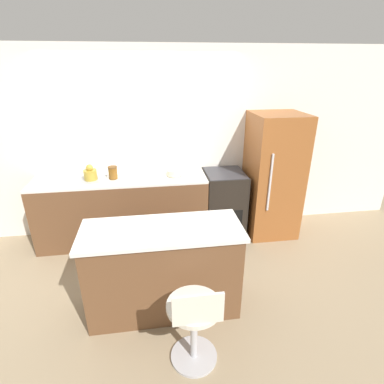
{
  "coord_description": "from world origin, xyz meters",
  "views": [
    {
      "loc": [
        0.07,
        -3.54,
        2.37
      ],
      "look_at": [
        0.53,
        -0.38,
        0.99
      ],
      "focal_mm": 28.0,
      "sensor_mm": 36.0,
      "label": 1
    }
  ],
  "objects_px": {
    "refrigerator": "(273,176)",
    "kettle": "(90,174)",
    "mixing_bowl": "(174,173)",
    "stool_chair": "(195,323)",
    "oven_range": "(224,203)"
  },
  "relations": [
    {
      "from": "refrigerator",
      "to": "mixing_bowl",
      "type": "bearing_deg",
      "value": 178.41
    },
    {
      "from": "stool_chair",
      "to": "mixing_bowl",
      "type": "bearing_deg",
      "value": 88.98
    },
    {
      "from": "stool_chair",
      "to": "kettle",
      "type": "height_order",
      "value": "kettle"
    },
    {
      "from": "oven_range",
      "to": "stool_chair",
      "type": "relative_size",
      "value": 1.1
    },
    {
      "from": "refrigerator",
      "to": "kettle",
      "type": "height_order",
      "value": "refrigerator"
    },
    {
      "from": "stool_chair",
      "to": "kettle",
      "type": "relative_size",
      "value": 4.15
    },
    {
      "from": "kettle",
      "to": "oven_range",
      "type": "bearing_deg",
      "value": 0.32
    },
    {
      "from": "kettle",
      "to": "refrigerator",
      "type": "bearing_deg",
      "value": -0.89
    },
    {
      "from": "kettle",
      "to": "mixing_bowl",
      "type": "height_order",
      "value": "kettle"
    },
    {
      "from": "stool_chair",
      "to": "kettle",
      "type": "bearing_deg",
      "value": 117.37
    },
    {
      "from": "stool_chair",
      "to": "mixing_bowl",
      "type": "xyz_separation_m",
      "value": [
        0.04,
        2.06,
        0.56
      ]
    },
    {
      "from": "mixing_bowl",
      "to": "oven_range",
      "type": "bearing_deg",
      "value": 0.81
    },
    {
      "from": "refrigerator",
      "to": "stool_chair",
      "type": "xyz_separation_m",
      "value": [
        -1.44,
        -2.02,
        -0.45
      ]
    },
    {
      "from": "mixing_bowl",
      "to": "kettle",
      "type": "bearing_deg",
      "value": -180.0
    },
    {
      "from": "oven_range",
      "to": "refrigerator",
      "type": "height_order",
      "value": "refrigerator"
    }
  ]
}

